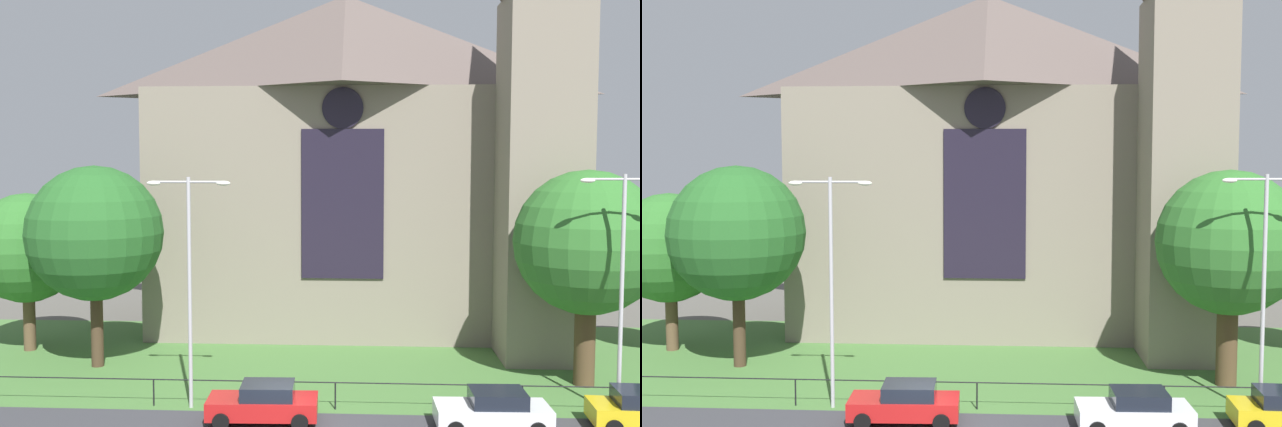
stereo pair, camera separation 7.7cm
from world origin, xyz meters
The scene contains 11 objects.
ground centered at (0.00, 10.00, 0.00)m, with size 160.00×160.00×0.00m, color #56544C.
grass_verge centered at (0.00, 8.00, 0.00)m, with size 120.00×20.00×0.01m, color #477538.
church_building centered at (2.33, 18.08, 10.27)m, with size 23.20×16.20×26.00m.
iron_railing centered at (1.56, 2.50, 0.97)m, with size 29.78×0.07×1.13m.
tree_left_near centered at (-10.26, 8.07, 6.50)m, with size 6.52×6.52×9.79m.
tree_right_near centered at (12.54, 6.36, 6.37)m, with size 6.41×6.41×9.63m.
tree_left_far centered at (-14.94, 10.84, 5.43)m, with size 5.75×5.75×8.33m.
streetlamp_near centered at (-4.30, 2.40, 5.85)m, with size 3.37×0.26×9.36m.
streetlamp_far centered at (12.69, 2.40, 5.92)m, with size 3.37×0.26×9.50m.
parked_car_red centered at (-1.12, 0.92, 0.74)m, with size 4.26×2.13×1.51m.
parked_car_white centered at (7.51, 0.57, 0.74)m, with size 4.25×2.12×1.51m.
Camera 1 is at (2.61, -26.24, 9.99)m, focal length 40.97 mm.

